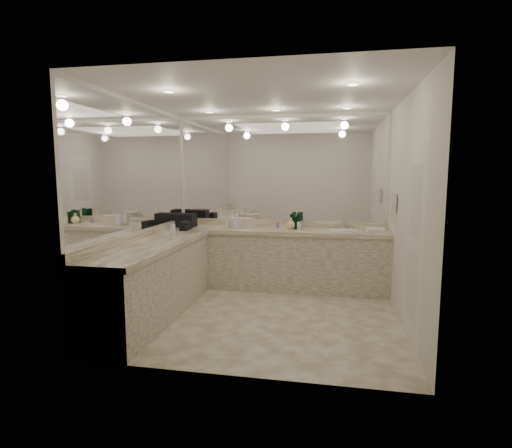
% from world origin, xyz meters
% --- Properties ---
extents(floor, '(3.20, 3.20, 0.00)m').
position_xyz_m(floor, '(0.00, 0.00, 0.00)').
color(floor, beige).
rests_on(floor, ground).
extents(ceiling, '(3.20, 3.20, 0.00)m').
position_xyz_m(ceiling, '(0.00, 0.00, 2.60)').
color(ceiling, white).
rests_on(ceiling, floor).
extents(wall_back, '(3.20, 0.02, 2.60)m').
position_xyz_m(wall_back, '(0.00, 1.50, 1.30)').
color(wall_back, silver).
rests_on(wall_back, floor).
extents(wall_left, '(0.02, 3.00, 2.60)m').
position_xyz_m(wall_left, '(-1.60, 0.00, 1.30)').
color(wall_left, silver).
rests_on(wall_left, floor).
extents(wall_right, '(0.02, 3.00, 2.60)m').
position_xyz_m(wall_right, '(1.60, 0.00, 1.30)').
color(wall_right, silver).
rests_on(wall_right, floor).
extents(vanity_back_base, '(3.20, 0.60, 0.84)m').
position_xyz_m(vanity_back_base, '(0.00, 1.20, 0.42)').
color(vanity_back_base, beige).
rests_on(vanity_back_base, floor).
extents(vanity_back_top, '(3.20, 0.64, 0.06)m').
position_xyz_m(vanity_back_top, '(0.00, 1.19, 0.87)').
color(vanity_back_top, beige).
rests_on(vanity_back_top, vanity_back_base).
extents(vanity_left_base, '(0.60, 2.40, 0.84)m').
position_xyz_m(vanity_left_base, '(-1.30, -0.30, 0.42)').
color(vanity_left_base, beige).
rests_on(vanity_left_base, floor).
extents(vanity_left_top, '(0.64, 2.42, 0.06)m').
position_xyz_m(vanity_left_top, '(-1.29, -0.30, 0.87)').
color(vanity_left_top, beige).
rests_on(vanity_left_top, vanity_left_base).
extents(backsplash_back, '(3.20, 0.04, 0.10)m').
position_xyz_m(backsplash_back, '(0.00, 1.48, 0.95)').
color(backsplash_back, beige).
rests_on(backsplash_back, vanity_back_top).
extents(backsplash_left, '(0.04, 3.00, 0.10)m').
position_xyz_m(backsplash_left, '(-1.58, 0.00, 0.95)').
color(backsplash_left, beige).
rests_on(backsplash_left, vanity_left_top).
extents(mirror_back, '(3.12, 0.01, 1.55)m').
position_xyz_m(mirror_back, '(0.00, 1.49, 1.77)').
color(mirror_back, white).
rests_on(mirror_back, wall_back).
extents(mirror_left, '(0.01, 2.92, 1.55)m').
position_xyz_m(mirror_left, '(-1.59, 0.00, 1.77)').
color(mirror_left, white).
rests_on(mirror_left, wall_left).
extents(sink, '(0.44, 0.44, 0.03)m').
position_xyz_m(sink, '(0.95, 1.20, 0.90)').
color(sink, white).
rests_on(sink, vanity_back_top).
extents(faucet, '(0.24, 0.16, 0.14)m').
position_xyz_m(faucet, '(0.95, 1.41, 0.97)').
color(faucet, silver).
rests_on(faucet, vanity_back_top).
extents(wall_phone, '(0.06, 0.10, 0.24)m').
position_xyz_m(wall_phone, '(1.56, 0.70, 1.35)').
color(wall_phone, white).
rests_on(wall_phone, wall_right).
extents(door, '(0.02, 0.82, 2.10)m').
position_xyz_m(door, '(1.59, -0.50, 1.05)').
color(door, white).
rests_on(door, wall_right).
extents(black_toiletry_bag, '(0.37, 0.24, 0.21)m').
position_xyz_m(black_toiletry_bag, '(-1.47, 1.17, 1.01)').
color(black_toiletry_bag, black).
rests_on(black_toiletry_bag, vanity_back_top).
extents(black_bag_spill, '(0.11, 0.24, 0.13)m').
position_xyz_m(black_bag_spill, '(-1.30, 0.82, 0.96)').
color(black_bag_spill, black).
rests_on(black_bag_spill, vanity_left_top).
extents(cream_cosmetic_case, '(0.32, 0.27, 0.16)m').
position_xyz_m(cream_cosmetic_case, '(-0.50, 1.20, 0.98)').
color(cream_cosmetic_case, beige).
rests_on(cream_cosmetic_case, vanity_back_top).
extents(hand_towel, '(0.27, 0.19, 0.04)m').
position_xyz_m(hand_towel, '(1.41, 1.20, 0.92)').
color(hand_towel, white).
rests_on(hand_towel, vanity_back_top).
extents(lotion_left, '(0.07, 0.07, 0.16)m').
position_xyz_m(lotion_left, '(-1.30, 0.34, 0.98)').
color(lotion_left, white).
rests_on(lotion_left, vanity_left_top).
extents(soap_bottle_a, '(0.11, 0.11, 0.23)m').
position_xyz_m(soap_bottle_a, '(-0.70, 1.22, 1.02)').
color(soap_bottle_a, white).
rests_on(soap_bottle_a, vanity_back_top).
extents(soap_bottle_b, '(0.11, 0.11, 0.20)m').
position_xyz_m(soap_bottle_b, '(-0.64, 1.17, 1.00)').
color(soap_bottle_b, white).
rests_on(soap_bottle_b, vanity_back_top).
extents(soap_bottle_c, '(0.17, 0.17, 0.17)m').
position_xyz_m(soap_bottle_c, '(0.19, 1.23, 0.99)').
color(soap_bottle_c, beige).
rests_on(soap_bottle_c, vanity_back_top).
extents(green_bottle_0, '(0.07, 0.07, 0.22)m').
position_xyz_m(green_bottle_0, '(0.30, 1.34, 1.01)').
color(green_bottle_0, '#08441C').
rests_on(green_bottle_0, vanity_back_top).
extents(green_bottle_1, '(0.07, 0.07, 0.19)m').
position_xyz_m(green_bottle_1, '(0.27, 1.23, 1.00)').
color(green_bottle_1, '#08441C').
rests_on(green_bottle_1, vanity_back_top).
extents(green_bottle_2, '(0.06, 0.06, 0.21)m').
position_xyz_m(green_bottle_2, '(0.20, 1.31, 1.01)').
color(green_bottle_2, '#08441C').
rests_on(green_bottle_2, vanity_back_top).
extents(green_bottle_3, '(0.07, 0.07, 0.19)m').
position_xyz_m(green_bottle_3, '(0.30, 1.23, 1.00)').
color(green_bottle_3, '#08441C').
rests_on(green_bottle_3, vanity_back_top).
extents(amenity_bottle_0, '(0.05, 0.05, 0.07)m').
position_xyz_m(amenity_bottle_0, '(-0.79, 1.22, 0.94)').
color(amenity_bottle_0, white).
rests_on(amenity_bottle_0, vanity_back_top).
extents(amenity_bottle_1, '(0.06, 0.06, 0.07)m').
position_xyz_m(amenity_bottle_1, '(-0.03, 1.34, 0.94)').
color(amenity_bottle_1, '#9966B2').
rests_on(amenity_bottle_1, vanity_back_top).
extents(amenity_bottle_2, '(0.05, 0.05, 0.11)m').
position_xyz_m(amenity_bottle_2, '(-0.72, 1.28, 0.96)').
color(amenity_bottle_2, silver).
rests_on(amenity_bottle_2, vanity_back_top).
extents(amenity_bottle_3, '(0.04, 0.04, 0.13)m').
position_xyz_m(amenity_bottle_3, '(0.32, 1.34, 0.96)').
color(amenity_bottle_3, '#3F3F4C').
rests_on(amenity_bottle_3, vanity_back_top).
extents(amenity_bottle_4, '(0.06, 0.06, 0.11)m').
position_xyz_m(amenity_bottle_4, '(-0.61, 1.27, 0.96)').
color(amenity_bottle_4, white).
rests_on(amenity_bottle_4, vanity_back_top).
extents(amenity_bottle_5, '(0.06, 0.06, 0.12)m').
position_xyz_m(amenity_bottle_5, '(0.32, 1.16, 0.96)').
color(amenity_bottle_5, white).
rests_on(amenity_bottle_5, vanity_back_top).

